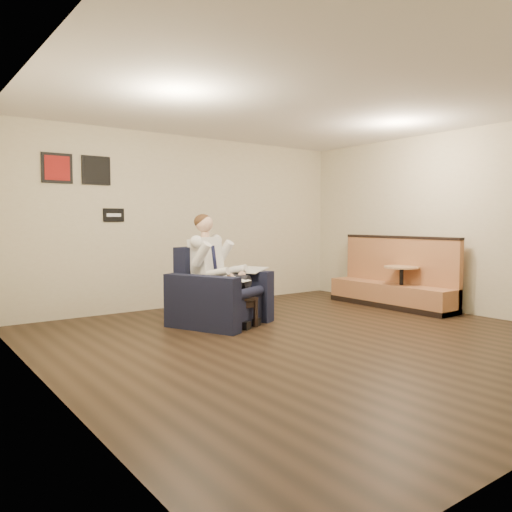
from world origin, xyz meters
TOP-DOWN VIEW (x-y plane):
  - ground at (0.00, 0.00)m, footprint 6.00×6.00m
  - wall_back at (0.00, 3.00)m, footprint 6.00×0.02m
  - wall_left at (-3.00, 0.00)m, footprint 0.02×6.00m
  - wall_right at (3.00, 0.00)m, footprint 0.02×6.00m
  - ceiling at (0.00, 0.00)m, footprint 6.00×6.00m
  - seating_sign at (-1.30, 2.98)m, footprint 0.32×0.02m
  - art_print_left at (-2.10, 2.98)m, footprint 0.42×0.03m
  - art_print_right at (-1.55, 2.98)m, footprint 0.42×0.03m
  - armchair at (-0.42, 1.39)m, footprint 1.43×1.43m
  - seated_man at (-0.36, 1.26)m, footprint 1.04×1.22m
  - lap_papers at (-0.32, 1.16)m, footprint 0.37×0.42m
  - newspaper at (0.03, 1.46)m, footprint 0.67×0.72m
  - side_table at (-0.36, 1.16)m, footprint 0.50×0.50m
  - green_folder at (-0.39, 1.15)m, footprint 0.43×0.33m
  - coffee_mug at (-0.20, 1.27)m, footprint 0.08×0.08m
  - smartphone at (-0.31, 1.31)m, footprint 0.13×0.09m
  - banquette at (2.59, 0.90)m, footprint 0.53×2.23m
  - cafe_table at (2.56, 0.67)m, footprint 0.71×0.71m

SIDE VIEW (x-z plane):
  - ground at x=0.00m, z-range 0.00..0.00m
  - side_table at x=-0.36m, z-range 0.00..0.40m
  - cafe_table at x=2.56m, z-range 0.00..0.69m
  - smartphone at x=-0.31m, z-range 0.40..0.41m
  - green_folder at x=-0.39m, z-range 0.40..0.41m
  - coffee_mug at x=-0.20m, z-range 0.40..0.48m
  - armchair at x=-0.42m, z-range 0.00..1.05m
  - banquette at x=2.59m, z-range 0.00..1.14m
  - lap_papers at x=-0.32m, z-range 0.64..0.65m
  - newspaper at x=0.03m, z-range 0.71..0.72m
  - seated_man at x=-0.36m, z-range 0.00..1.44m
  - wall_back at x=0.00m, z-range 0.00..2.80m
  - wall_left at x=-3.00m, z-range 0.00..2.80m
  - wall_right at x=3.00m, z-range 0.00..2.80m
  - seating_sign at x=-1.30m, z-range 1.40..1.60m
  - art_print_left at x=-2.10m, z-range 1.94..2.36m
  - art_print_right at x=-1.55m, z-range 1.94..2.36m
  - ceiling at x=0.00m, z-range 2.79..2.81m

